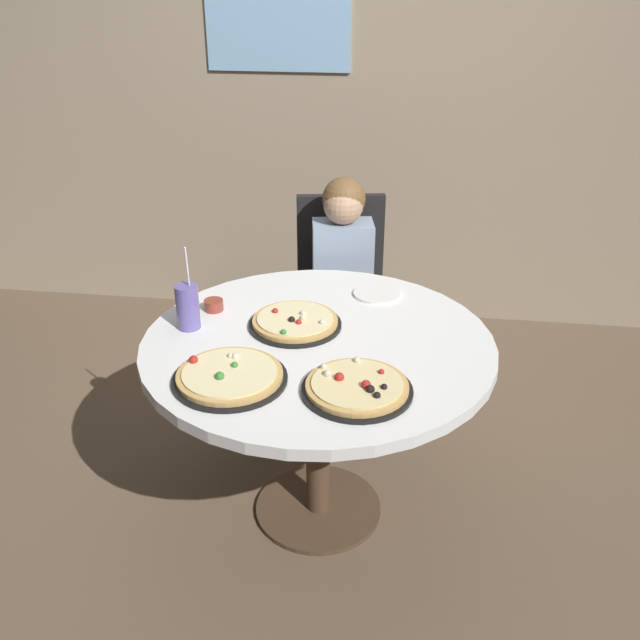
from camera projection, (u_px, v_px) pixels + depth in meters
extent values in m
plane|color=brown|center=(318.00, 509.00, 2.72)|extent=(8.00, 8.00, 0.00)
cube|color=gray|center=(365.00, 54.00, 3.63)|extent=(5.20, 0.12, 2.90)
cylinder|color=white|center=(318.00, 345.00, 2.39)|extent=(1.20, 1.20, 0.04)
cylinder|color=#4C3826|center=(318.00, 433.00, 2.55)|extent=(0.09, 0.09, 0.69)
cylinder|color=#4C3826|center=(318.00, 507.00, 2.72)|extent=(0.48, 0.48, 0.02)
cube|color=black|center=(342.00, 317.00, 3.23)|extent=(0.46, 0.46, 0.04)
cube|color=black|center=(340.00, 249.00, 3.27)|extent=(0.40, 0.11, 0.52)
cylinder|color=black|center=(306.00, 379.00, 3.18)|extent=(0.04, 0.04, 0.41)
cylinder|color=black|center=(381.00, 377.00, 3.19)|extent=(0.04, 0.04, 0.41)
cylinder|color=black|center=(305.00, 342.00, 3.48)|extent=(0.04, 0.04, 0.41)
cylinder|color=black|center=(373.00, 341.00, 3.49)|extent=(0.04, 0.04, 0.41)
cube|color=#3F4766|center=(343.00, 373.00, 3.18)|extent=(0.29, 0.36, 0.45)
cube|color=#8C9EB7|center=(342.00, 270.00, 3.10)|extent=(0.28, 0.20, 0.44)
sphere|color=tan|center=(343.00, 205.00, 2.97)|extent=(0.17, 0.17, 0.17)
sphere|color=brown|center=(343.00, 199.00, 2.97)|extent=(0.18, 0.18, 0.18)
cylinder|color=black|center=(295.00, 325.00, 2.46)|extent=(0.33, 0.33, 0.01)
cylinder|color=tan|center=(295.00, 321.00, 2.46)|extent=(0.30, 0.30, 0.02)
cylinder|color=beige|center=(295.00, 318.00, 2.45)|extent=(0.27, 0.27, 0.01)
sphere|color=#387F33|center=(284.00, 332.00, 2.35)|extent=(0.02, 0.02, 0.02)
sphere|color=beige|center=(303.00, 313.00, 2.47)|extent=(0.02, 0.02, 0.02)
sphere|color=beige|center=(303.00, 318.00, 2.44)|extent=(0.02, 0.02, 0.02)
sphere|color=beige|center=(322.00, 322.00, 2.41)|extent=(0.02, 0.02, 0.02)
sphere|color=#B2231E|center=(299.00, 322.00, 2.41)|extent=(0.02, 0.02, 0.02)
sphere|color=black|center=(292.00, 320.00, 2.43)|extent=(0.02, 0.02, 0.02)
sphere|color=#B2231E|center=(275.00, 311.00, 2.48)|extent=(0.02, 0.02, 0.02)
cylinder|color=black|center=(357.00, 390.00, 2.09)|extent=(0.33, 0.33, 0.01)
cylinder|color=tan|center=(357.00, 386.00, 2.08)|extent=(0.31, 0.31, 0.02)
cylinder|color=beige|center=(357.00, 383.00, 2.08)|extent=(0.27, 0.27, 0.01)
sphere|color=black|center=(370.00, 389.00, 2.04)|extent=(0.03, 0.03, 0.03)
sphere|color=beige|center=(357.00, 360.00, 2.18)|extent=(0.02, 0.02, 0.02)
sphere|color=black|center=(384.00, 387.00, 2.05)|extent=(0.02, 0.02, 0.02)
sphere|color=beige|center=(327.00, 374.00, 2.11)|extent=(0.03, 0.03, 0.03)
sphere|color=black|center=(377.00, 395.00, 2.01)|extent=(0.02, 0.02, 0.02)
sphere|color=#B2231E|center=(339.00, 377.00, 2.09)|extent=(0.03, 0.03, 0.03)
sphere|color=beige|center=(324.00, 367.00, 2.15)|extent=(0.02, 0.02, 0.02)
sphere|color=#B2231E|center=(381.00, 372.00, 2.12)|extent=(0.02, 0.02, 0.02)
sphere|color=#B2231E|center=(366.00, 385.00, 2.06)|extent=(0.03, 0.03, 0.03)
cylinder|color=black|center=(230.00, 379.00, 2.15)|extent=(0.35, 0.35, 0.01)
cylinder|color=tan|center=(230.00, 375.00, 2.14)|extent=(0.33, 0.33, 0.02)
cylinder|color=beige|center=(230.00, 372.00, 2.13)|extent=(0.29, 0.29, 0.01)
sphere|color=#387F33|center=(220.00, 376.00, 2.10)|extent=(0.03, 0.03, 0.03)
sphere|color=beige|center=(231.00, 356.00, 2.21)|extent=(0.02, 0.02, 0.02)
sphere|color=#B2231E|center=(193.00, 360.00, 2.18)|extent=(0.03, 0.03, 0.03)
sphere|color=#387F33|center=(235.00, 365.00, 2.16)|extent=(0.02, 0.02, 0.02)
sphere|color=beige|center=(235.00, 356.00, 2.20)|extent=(0.02, 0.02, 0.02)
cylinder|color=#6659A5|center=(188.00, 307.00, 2.42)|extent=(0.08, 0.08, 0.16)
cylinder|color=white|center=(188.00, 276.00, 2.37)|extent=(0.02, 0.04, 0.22)
cylinder|color=brown|center=(214.00, 305.00, 2.57)|extent=(0.07, 0.07, 0.04)
cylinder|color=white|center=(377.00, 294.00, 2.69)|extent=(0.18, 0.18, 0.01)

